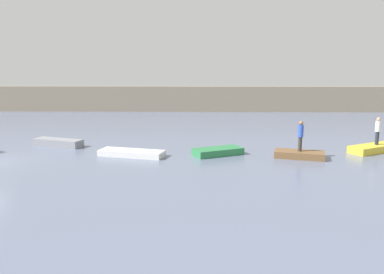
{
  "coord_description": "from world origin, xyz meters",
  "views": [
    {
      "loc": [
        12.12,
        -20.38,
        5.33
      ],
      "look_at": [
        11.67,
        3.01,
        0.99
      ],
      "focal_mm": 35.95,
      "sensor_mm": 36.0,
      "label": 1
    }
  ],
  "objects_px": {
    "rowboat_grey": "(58,143)",
    "rowboat_yellow": "(376,148)",
    "rowboat_white": "(132,153)",
    "rowboat_brown": "(299,154)",
    "rowboat_green": "(218,151)",
    "person_white_shirt": "(378,130)",
    "person_blue_shirt": "(301,134)"
  },
  "relations": [
    {
      "from": "rowboat_white",
      "to": "rowboat_green",
      "type": "bearing_deg",
      "value": 18.8
    },
    {
      "from": "rowboat_green",
      "to": "person_white_shirt",
      "type": "distance_m",
      "value": 10.17
    },
    {
      "from": "rowboat_grey",
      "to": "rowboat_green",
      "type": "bearing_deg",
      "value": 6.3
    },
    {
      "from": "rowboat_white",
      "to": "rowboat_yellow",
      "type": "xyz_separation_m",
      "value": [
        15.23,
        1.52,
        0.05
      ]
    },
    {
      "from": "rowboat_grey",
      "to": "rowboat_yellow",
      "type": "height_order",
      "value": "rowboat_grey"
    },
    {
      "from": "rowboat_white",
      "to": "rowboat_yellow",
      "type": "relative_size",
      "value": 1.0
    },
    {
      "from": "rowboat_white",
      "to": "rowboat_brown",
      "type": "relative_size",
      "value": 1.39
    },
    {
      "from": "rowboat_green",
      "to": "rowboat_brown",
      "type": "bearing_deg",
      "value": -33.44
    },
    {
      "from": "rowboat_white",
      "to": "person_blue_shirt",
      "type": "bearing_deg",
      "value": 12.75
    },
    {
      "from": "rowboat_grey",
      "to": "person_blue_shirt",
      "type": "height_order",
      "value": "person_blue_shirt"
    },
    {
      "from": "rowboat_brown",
      "to": "rowboat_yellow",
      "type": "height_order",
      "value": "rowboat_yellow"
    },
    {
      "from": "rowboat_brown",
      "to": "person_white_shirt",
      "type": "bearing_deg",
      "value": 34.82
    },
    {
      "from": "rowboat_yellow",
      "to": "person_blue_shirt",
      "type": "xyz_separation_m",
      "value": [
        -5.27,
        -1.8,
        1.18
      ]
    },
    {
      "from": "rowboat_yellow",
      "to": "rowboat_green",
      "type": "bearing_deg",
      "value": 157.21
    },
    {
      "from": "rowboat_green",
      "to": "rowboat_brown",
      "type": "relative_size",
      "value": 1.04
    },
    {
      "from": "person_blue_shirt",
      "to": "rowboat_white",
      "type": "bearing_deg",
      "value": 178.39
    },
    {
      "from": "person_blue_shirt",
      "to": "person_white_shirt",
      "type": "distance_m",
      "value": 5.57
    },
    {
      "from": "rowboat_brown",
      "to": "person_blue_shirt",
      "type": "relative_size",
      "value": 1.58
    },
    {
      "from": "rowboat_yellow",
      "to": "person_blue_shirt",
      "type": "height_order",
      "value": "person_blue_shirt"
    },
    {
      "from": "rowboat_green",
      "to": "person_white_shirt",
      "type": "xyz_separation_m",
      "value": [
        10.03,
        1.12,
        1.2
      ]
    },
    {
      "from": "rowboat_yellow",
      "to": "person_white_shirt",
      "type": "height_order",
      "value": "person_white_shirt"
    },
    {
      "from": "rowboat_grey",
      "to": "rowboat_white",
      "type": "xyz_separation_m",
      "value": [
        5.43,
        -2.77,
        -0.07
      ]
    },
    {
      "from": "rowboat_white",
      "to": "rowboat_brown",
      "type": "xyz_separation_m",
      "value": [
        9.95,
        -0.28,
        0.02
      ]
    },
    {
      "from": "rowboat_grey",
      "to": "rowboat_white",
      "type": "distance_m",
      "value": 6.1
    },
    {
      "from": "rowboat_yellow",
      "to": "person_white_shirt",
      "type": "distance_m",
      "value": 1.19
    },
    {
      "from": "person_white_shirt",
      "to": "person_blue_shirt",
      "type": "bearing_deg",
      "value": -161.12
    },
    {
      "from": "rowboat_green",
      "to": "person_white_shirt",
      "type": "height_order",
      "value": "person_white_shirt"
    },
    {
      "from": "person_blue_shirt",
      "to": "rowboat_grey",
      "type": "bearing_deg",
      "value": 168.8
    },
    {
      "from": "rowboat_white",
      "to": "rowboat_yellow",
      "type": "distance_m",
      "value": 15.3
    },
    {
      "from": "rowboat_green",
      "to": "person_blue_shirt",
      "type": "distance_m",
      "value": 4.95
    },
    {
      "from": "rowboat_grey",
      "to": "person_white_shirt",
      "type": "xyz_separation_m",
      "value": [
        20.66,
        -1.24,
        1.17
      ]
    },
    {
      "from": "rowboat_white",
      "to": "person_white_shirt",
      "type": "distance_m",
      "value": 15.35
    }
  ]
}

